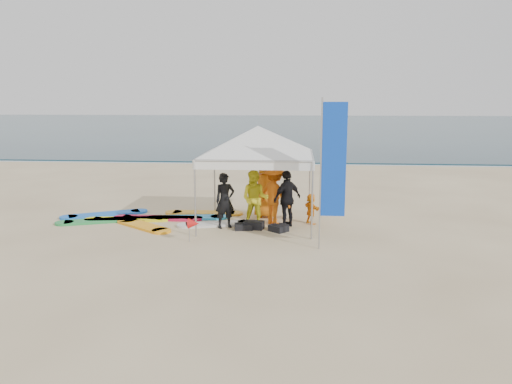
{
  "coord_description": "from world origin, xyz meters",
  "views": [
    {
      "loc": [
        1.66,
        -10.5,
        3.65
      ],
      "look_at": [
        0.54,
        2.6,
        1.2
      ],
      "focal_mm": 35.0,
      "sensor_mm": 36.0,
      "label": 1
    }
  ],
  "objects_px": {
    "person_orange_a": "(275,195)",
    "marker_pennant": "(194,224)",
    "feather_flag": "(333,162)",
    "person_black_b": "(287,199)",
    "person_seated": "(311,209)",
    "person_yellow": "(255,199)",
    "canopy_tent": "(258,126)",
    "surfboard_spread": "(154,219)",
    "person_black_a": "(225,201)",
    "person_orange_b": "(265,188)"
  },
  "relations": [
    {
      "from": "person_black_b",
      "to": "person_orange_b",
      "type": "height_order",
      "value": "person_orange_b"
    },
    {
      "from": "person_orange_a",
      "to": "marker_pennant",
      "type": "bearing_deg",
      "value": 88.15
    },
    {
      "from": "canopy_tent",
      "to": "feather_flag",
      "type": "height_order",
      "value": "feather_flag"
    },
    {
      "from": "person_yellow",
      "to": "person_seated",
      "type": "height_order",
      "value": "person_yellow"
    },
    {
      "from": "person_orange_a",
      "to": "person_seated",
      "type": "height_order",
      "value": "person_orange_a"
    },
    {
      "from": "person_black_a",
      "to": "person_orange_b",
      "type": "height_order",
      "value": "person_orange_b"
    },
    {
      "from": "person_black_b",
      "to": "marker_pennant",
      "type": "relative_size",
      "value": 2.59
    },
    {
      "from": "person_yellow",
      "to": "canopy_tent",
      "type": "bearing_deg",
      "value": 89.88
    },
    {
      "from": "feather_flag",
      "to": "person_orange_b",
      "type": "bearing_deg",
      "value": 119.46
    },
    {
      "from": "person_yellow",
      "to": "person_orange_b",
      "type": "xyz_separation_m",
      "value": [
        0.21,
        1.24,
        0.1
      ]
    },
    {
      "from": "person_orange_a",
      "to": "person_seated",
      "type": "xyz_separation_m",
      "value": [
        1.07,
        0.12,
        -0.43
      ]
    },
    {
      "from": "person_black_a",
      "to": "person_seated",
      "type": "distance_m",
      "value": 2.59
    },
    {
      "from": "person_black_b",
      "to": "person_black_a",
      "type": "bearing_deg",
      "value": -33.37
    },
    {
      "from": "person_orange_a",
      "to": "surfboard_spread",
      "type": "xyz_separation_m",
      "value": [
        -3.72,
        0.18,
        -0.85
      ]
    },
    {
      "from": "person_orange_a",
      "to": "marker_pennant",
      "type": "relative_size",
      "value": 2.77
    },
    {
      "from": "person_seated",
      "to": "canopy_tent",
      "type": "relative_size",
      "value": 0.21
    },
    {
      "from": "person_black_a",
      "to": "surfboard_spread",
      "type": "relative_size",
      "value": 0.27
    },
    {
      "from": "person_seated",
      "to": "feather_flag",
      "type": "relative_size",
      "value": 0.25
    },
    {
      "from": "person_black_a",
      "to": "canopy_tent",
      "type": "height_order",
      "value": "canopy_tent"
    },
    {
      "from": "surfboard_spread",
      "to": "person_black_a",
      "type": "bearing_deg",
      "value": -17.58
    },
    {
      "from": "person_orange_b",
      "to": "marker_pennant",
      "type": "relative_size",
      "value": 2.91
    },
    {
      "from": "surfboard_spread",
      "to": "feather_flag",
      "type": "bearing_deg",
      "value": -26.44
    },
    {
      "from": "canopy_tent",
      "to": "person_black_b",
      "type": "bearing_deg",
      "value": -17.13
    },
    {
      "from": "person_seated",
      "to": "marker_pennant",
      "type": "relative_size",
      "value": 1.42
    },
    {
      "from": "person_yellow",
      "to": "surfboard_spread",
      "type": "distance_m",
      "value": 3.33
    },
    {
      "from": "person_seated",
      "to": "marker_pennant",
      "type": "distance_m",
      "value": 3.79
    },
    {
      "from": "person_yellow",
      "to": "marker_pennant",
      "type": "xyz_separation_m",
      "value": [
        -1.44,
        -1.69,
        -0.33
      ]
    },
    {
      "from": "canopy_tent",
      "to": "feather_flag",
      "type": "distance_m",
      "value": 3.21
    },
    {
      "from": "person_orange_a",
      "to": "canopy_tent",
      "type": "distance_m",
      "value": 2.06
    },
    {
      "from": "canopy_tent",
      "to": "surfboard_spread",
      "type": "relative_size",
      "value": 0.76
    },
    {
      "from": "person_black_b",
      "to": "surfboard_spread",
      "type": "xyz_separation_m",
      "value": [
        -4.09,
        0.45,
        -0.79
      ]
    },
    {
      "from": "person_black_a",
      "to": "person_seated",
      "type": "xyz_separation_m",
      "value": [
        2.47,
        0.68,
        -0.34
      ]
    },
    {
      "from": "person_orange_a",
      "to": "marker_pennant",
      "type": "distance_m",
      "value": 2.93
    },
    {
      "from": "person_seated",
      "to": "surfboard_spread",
      "type": "bearing_deg",
      "value": 58.49
    },
    {
      "from": "canopy_tent",
      "to": "feather_flag",
      "type": "relative_size",
      "value": 1.19
    },
    {
      "from": "person_orange_a",
      "to": "feather_flag",
      "type": "relative_size",
      "value": 0.48
    },
    {
      "from": "person_orange_a",
      "to": "person_seated",
      "type": "relative_size",
      "value": 1.94
    },
    {
      "from": "person_orange_b",
      "to": "surfboard_spread",
      "type": "relative_size",
      "value": 0.32
    },
    {
      "from": "person_orange_a",
      "to": "canopy_tent",
      "type": "height_order",
      "value": "canopy_tent"
    },
    {
      "from": "person_orange_a",
      "to": "person_black_a",
      "type": "bearing_deg",
      "value": 63.33
    },
    {
      "from": "person_seated",
      "to": "canopy_tent",
      "type": "distance_m",
      "value": 2.9
    },
    {
      "from": "person_seated",
      "to": "person_black_b",
      "type": "bearing_deg",
      "value": 88.38
    },
    {
      "from": "person_yellow",
      "to": "canopy_tent",
      "type": "distance_m",
      "value": 2.1
    },
    {
      "from": "marker_pennant",
      "to": "person_black_a",
      "type": "bearing_deg",
      "value": 69.04
    },
    {
      "from": "person_black_a",
      "to": "person_orange_a",
      "type": "height_order",
      "value": "person_orange_a"
    },
    {
      "from": "feather_flag",
      "to": "marker_pennant",
      "type": "distance_m",
      "value": 3.89
    },
    {
      "from": "person_black_b",
      "to": "canopy_tent",
      "type": "xyz_separation_m",
      "value": [
        -0.87,
        0.27,
        2.06
      ]
    },
    {
      "from": "marker_pennant",
      "to": "surfboard_spread",
      "type": "bearing_deg",
      "value": 127.13
    },
    {
      "from": "person_orange_b",
      "to": "marker_pennant",
      "type": "xyz_separation_m",
      "value": [
        -1.66,
        -2.93,
        -0.43
      ]
    },
    {
      "from": "marker_pennant",
      "to": "person_black_b",
      "type": "bearing_deg",
      "value": 37.78
    }
  ]
}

